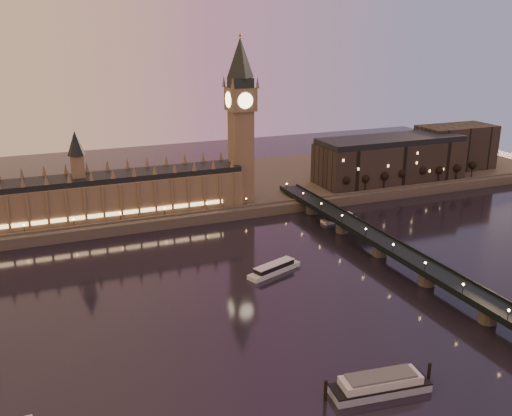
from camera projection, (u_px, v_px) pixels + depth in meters
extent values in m
plane|color=black|center=(225.00, 302.00, 246.71)|extent=(700.00, 700.00, 0.00)
cube|color=#423D35|center=(187.00, 191.00, 402.07)|extent=(560.00, 130.00, 6.00)
cube|color=brown|center=(92.00, 200.00, 333.69)|extent=(180.00, 26.00, 22.00)
cube|color=black|center=(90.00, 179.00, 329.86)|extent=(180.00, 22.00, 3.20)
cube|color=#FFCC7F|center=(95.00, 216.00, 323.62)|extent=(153.00, 0.25, 2.20)
cube|color=brown|center=(241.00, 156.00, 362.26)|extent=(13.00, 13.00, 58.00)
cube|color=brown|center=(241.00, 99.00, 351.32)|extent=(16.00, 16.00, 14.00)
cylinder|color=#FFEAA5|center=(245.00, 101.00, 344.11)|extent=(9.60, 0.35, 9.60)
cylinder|color=#FFEAA5|center=(228.00, 100.00, 348.36)|extent=(0.35, 9.60, 9.60)
cube|color=black|center=(240.00, 83.00, 348.28)|extent=(13.00, 13.00, 6.00)
cone|color=black|center=(240.00, 57.00, 343.72)|extent=(17.68, 17.68, 24.00)
sphere|color=gold|center=(240.00, 35.00, 339.77)|extent=(2.00, 2.00, 2.00)
cube|color=black|center=(403.00, 254.00, 277.59)|extent=(13.00, 260.00, 2.00)
cube|color=black|center=(392.00, 253.00, 274.86)|extent=(0.60, 260.00, 1.00)
cube|color=black|center=(414.00, 249.00, 279.42)|extent=(0.60, 260.00, 1.00)
cube|color=black|center=(390.00, 161.00, 414.83)|extent=(110.00, 36.00, 28.00)
cube|color=black|center=(391.00, 140.00, 409.97)|extent=(108.00, 34.00, 4.00)
cube|color=black|center=(455.00, 147.00, 449.84)|extent=(60.00, 30.00, 34.00)
cylinder|color=black|center=(348.00, 187.00, 385.57)|extent=(0.70, 0.70, 8.18)
sphere|color=black|center=(348.00, 181.00, 384.27)|extent=(5.45, 5.45, 5.45)
cylinder|color=black|center=(367.00, 185.00, 391.03)|extent=(0.70, 0.70, 8.18)
sphere|color=black|center=(367.00, 179.00, 389.73)|extent=(5.45, 5.45, 5.45)
cylinder|color=black|center=(385.00, 183.00, 396.50)|extent=(0.70, 0.70, 8.18)
sphere|color=black|center=(386.00, 177.00, 395.20)|extent=(5.45, 5.45, 5.45)
cylinder|color=black|center=(403.00, 180.00, 401.97)|extent=(0.70, 0.70, 8.18)
sphere|color=black|center=(404.00, 175.00, 400.67)|extent=(5.45, 5.45, 5.45)
cylinder|color=black|center=(421.00, 178.00, 407.44)|extent=(0.70, 0.70, 8.18)
sphere|color=black|center=(421.00, 173.00, 406.14)|extent=(5.45, 5.45, 5.45)
cylinder|color=black|center=(438.00, 176.00, 412.90)|extent=(0.70, 0.70, 8.18)
sphere|color=black|center=(439.00, 171.00, 411.60)|extent=(5.45, 5.45, 5.45)
cylinder|color=black|center=(455.00, 174.00, 418.37)|extent=(0.70, 0.70, 8.18)
sphere|color=black|center=(455.00, 169.00, 417.07)|extent=(5.45, 5.45, 5.45)
cylinder|color=black|center=(471.00, 173.00, 423.84)|extent=(0.70, 0.70, 8.18)
sphere|color=black|center=(471.00, 167.00, 422.54)|extent=(5.45, 5.45, 5.45)
cube|color=silver|center=(274.00, 270.00, 275.70)|extent=(30.51, 16.91, 2.21)
cube|color=black|center=(274.00, 266.00, 275.02)|extent=(22.76, 13.00, 2.21)
cube|color=silver|center=(274.00, 264.00, 274.63)|extent=(23.42, 13.46, 0.40)
cube|color=silver|center=(339.00, 220.00, 348.66)|extent=(23.83, 8.19, 1.98)
cube|color=black|center=(339.00, 217.00, 348.06)|extent=(17.68, 6.52, 1.98)
cube|color=silver|center=(339.00, 215.00, 347.71)|extent=(18.17, 6.80, 0.36)
cube|color=#97A4C0|center=(380.00, 389.00, 185.32)|extent=(33.84, 13.14, 2.68)
cube|color=black|center=(380.00, 384.00, 184.84)|extent=(33.84, 13.14, 0.52)
cube|color=silver|center=(381.00, 380.00, 184.35)|extent=(27.58, 11.38, 2.68)
cube|color=#595B5E|center=(381.00, 376.00, 183.83)|extent=(23.37, 9.87, 0.72)
cylinder|color=black|center=(326.00, 390.00, 180.83)|extent=(1.13, 1.13, 7.01)
cylinder|color=black|center=(429.00, 372.00, 190.26)|extent=(1.13, 1.13, 7.01)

